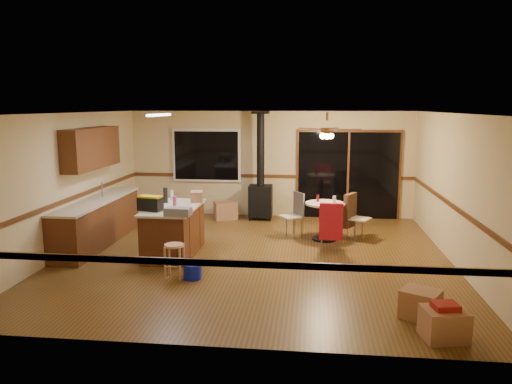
# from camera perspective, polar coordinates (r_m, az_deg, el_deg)

# --- Properties ---
(floor) EXTENTS (7.00, 7.00, 0.00)m
(floor) POSITION_cam_1_polar(r_m,az_deg,el_deg) (9.22, -0.21, -7.38)
(floor) COLOR brown
(floor) RESTS_ON ground
(ceiling) EXTENTS (7.00, 7.00, 0.00)m
(ceiling) POSITION_cam_1_polar(r_m,az_deg,el_deg) (8.81, -0.22, 9.00)
(ceiling) COLOR silver
(ceiling) RESTS_ON ground
(wall_back) EXTENTS (7.00, 0.00, 7.00)m
(wall_back) POSITION_cam_1_polar(r_m,az_deg,el_deg) (12.37, 1.66, 3.21)
(wall_back) COLOR #CEB582
(wall_back) RESTS_ON ground
(wall_front) EXTENTS (7.00, 0.00, 7.00)m
(wall_front) POSITION_cam_1_polar(r_m,az_deg,el_deg) (5.54, -4.43, -5.18)
(wall_front) COLOR #CEB582
(wall_front) RESTS_ON ground
(wall_left) EXTENTS (0.00, 7.00, 7.00)m
(wall_left) POSITION_cam_1_polar(r_m,az_deg,el_deg) (9.95, -20.67, 0.94)
(wall_left) COLOR #CEB582
(wall_left) RESTS_ON ground
(wall_right) EXTENTS (0.00, 7.00, 7.00)m
(wall_right) POSITION_cam_1_polar(r_m,az_deg,el_deg) (9.21, 21.97, 0.18)
(wall_right) COLOR #CEB582
(wall_right) RESTS_ON ground
(chair_rail) EXTENTS (7.00, 7.00, 0.08)m
(chair_rail) POSITION_cam_1_polar(r_m,az_deg,el_deg) (8.98, -0.21, -1.27)
(chair_rail) COLOR #532D14
(chair_rail) RESTS_ON ground
(window) EXTENTS (1.72, 0.10, 1.32)m
(window) POSITION_cam_1_polar(r_m,az_deg,el_deg) (12.54, -5.68, 4.17)
(window) COLOR black
(window) RESTS_ON ground
(sliding_door) EXTENTS (2.52, 0.10, 2.10)m
(sliding_door) POSITION_cam_1_polar(r_m,az_deg,el_deg) (12.35, 10.46, 1.87)
(sliding_door) COLOR black
(sliding_door) RESTS_ON ground
(lower_cabinets) EXTENTS (0.60, 3.00, 0.86)m
(lower_cabinets) POSITION_cam_1_polar(r_m,az_deg,el_deg) (10.42, -17.66, -3.38)
(lower_cabinets) COLOR #542B15
(lower_cabinets) RESTS_ON ground
(countertop) EXTENTS (0.64, 3.04, 0.04)m
(countertop) POSITION_cam_1_polar(r_m,az_deg,el_deg) (10.33, -17.79, -0.95)
(countertop) COLOR #C0B295
(countertop) RESTS_ON lower_cabinets
(upper_cabinets) EXTENTS (0.35, 2.00, 0.80)m
(upper_cabinets) POSITION_cam_1_polar(r_m,az_deg,el_deg) (10.43, -18.27, 4.79)
(upper_cabinets) COLOR #542B15
(upper_cabinets) RESTS_ON ground
(kitchen_island) EXTENTS (0.88, 1.68, 0.90)m
(kitchen_island) POSITION_cam_1_polar(r_m,az_deg,el_deg) (9.39, -9.37, -4.33)
(kitchen_island) COLOR #4F2713
(kitchen_island) RESTS_ON ground
(wood_stove) EXTENTS (0.55, 0.50, 2.52)m
(wood_stove) POSITION_cam_1_polar(r_m,az_deg,el_deg) (12.03, 0.52, 0.28)
(wood_stove) COLOR black
(wood_stove) RESTS_ON ground
(ceiling_fan) EXTENTS (0.24, 0.24, 0.55)m
(ceiling_fan) POSITION_cam_1_polar(r_m,az_deg,el_deg) (10.07, 8.11, 6.80)
(ceiling_fan) COLOR brown
(ceiling_fan) RESTS_ON ceiling
(fluorescent_strip) EXTENTS (0.10, 1.20, 0.04)m
(fluorescent_strip) POSITION_cam_1_polar(r_m,az_deg,el_deg) (9.48, -11.00, 8.64)
(fluorescent_strip) COLOR white
(fluorescent_strip) RESTS_ON ceiling
(toolbox_grey) EXTENTS (0.45, 0.27, 0.14)m
(toolbox_grey) POSITION_cam_1_polar(r_m,az_deg,el_deg) (8.52, -8.90, -2.22)
(toolbox_grey) COLOR slate
(toolbox_grey) RESTS_ON kitchen_island
(toolbox_black) EXTENTS (0.46, 0.31, 0.23)m
(toolbox_black) POSITION_cam_1_polar(r_m,az_deg,el_deg) (9.01, -11.98, -1.35)
(toolbox_black) COLOR black
(toolbox_black) RESTS_ON kitchen_island
(toolbox_yellow_lid) EXTENTS (0.43, 0.29, 0.03)m
(toolbox_yellow_lid) POSITION_cam_1_polar(r_m,az_deg,el_deg) (8.98, -12.01, -0.53)
(toolbox_yellow_lid) COLOR gold
(toolbox_yellow_lid) RESTS_ON toolbox_black
(box_on_island) EXTENTS (0.27, 0.34, 0.20)m
(box_on_island) POSITION_cam_1_polar(r_m,az_deg,el_deg) (9.69, -6.79, -0.50)
(box_on_island) COLOR #9B6844
(box_on_island) RESTS_ON kitchen_island
(bottle_dark) EXTENTS (0.09, 0.09, 0.29)m
(bottle_dark) POSITION_cam_1_polar(r_m,az_deg,el_deg) (9.66, -10.30, -0.36)
(bottle_dark) COLOR black
(bottle_dark) RESTS_ON kitchen_island
(bottle_pink) EXTENTS (0.08, 0.08, 0.23)m
(bottle_pink) POSITION_cam_1_polar(r_m,az_deg,el_deg) (9.07, -9.28, -1.20)
(bottle_pink) COLOR #D84C8C
(bottle_pink) RESTS_ON kitchen_island
(bottle_white) EXTENTS (0.08, 0.08, 0.19)m
(bottle_white) POSITION_cam_1_polar(r_m,az_deg,el_deg) (9.93, -9.60, -0.35)
(bottle_white) COLOR white
(bottle_white) RESTS_ON kitchen_island
(bar_stool) EXTENTS (0.38, 0.38, 0.56)m
(bar_stool) POSITION_cam_1_polar(r_m,az_deg,el_deg) (8.15, -9.30, -7.79)
(bar_stool) COLOR tan
(bar_stool) RESTS_ON floor
(blue_bucket) EXTENTS (0.38, 0.38, 0.24)m
(blue_bucket) POSITION_cam_1_polar(r_m,az_deg,el_deg) (8.12, -7.27, -8.97)
(blue_bucket) COLOR #0C1AB0
(blue_bucket) RESTS_ON floor
(dining_table) EXTENTS (0.81, 0.81, 0.78)m
(dining_table) POSITION_cam_1_polar(r_m,az_deg,el_deg) (10.30, 7.88, -2.60)
(dining_table) COLOR black
(dining_table) RESTS_ON ground
(glass_red) EXTENTS (0.06, 0.06, 0.14)m
(glass_red) POSITION_cam_1_polar(r_m,az_deg,el_deg) (10.33, 7.08, -0.70)
(glass_red) COLOR #590C14
(glass_red) RESTS_ON dining_table
(glass_cream) EXTENTS (0.07, 0.07, 0.15)m
(glass_cream) POSITION_cam_1_polar(r_m,az_deg,el_deg) (10.19, 8.94, -0.87)
(glass_cream) COLOR beige
(glass_cream) RESTS_ON dining_table
(chair_left) EXTENTS (0.56, 0.56, 0.51)m
(chair_left) POSITION_cam_1_polar(r_m,az_deg,el_deg) (10.44, 4.51, -2.02)
(chair_left) COLOR tan
(chair_left) RESTS_ON ground
(chair_near) EXTENTS (0.44, 0.48, 0.70)m
(chair_near) POSITION_cam_1_polar(r_m,az_deg,el_deg) (9.43, 8.57, -3.35)
(chair_near) COLOR tan
(chair_near) RESTS_ON ground
(chair_right) EXTENTS (0.60, 0.59, 0.70)m
(chair_right) POSITION_cam_1_polar(r_m,az_deg,el_deg) (10.45, 10.83, -2.11)
(chair_right) COLOR tan
(chair_right) RESTS_ON ground
(box_under_window) EXTENTS (0.64, 0.58, 0.42)m
(box_under_window) POSITION_cam_1_polar(r_m,az_deg,el_deg) (12.18, -3.50, -2.10)
(box_under_window) COLOR #9B6844
(box_under_window) RESTS_ON floor
(box_corner_a) EXTENTS (0.56, 0.50, 0.37)m
(box_corner_a) POSITION_cam_1_polar(r_m,az_deg,el_deg) (6.48, 20.71, -13.95)
(box_corner_a) COLOR #9B6844
(box_corner_a) RESTS_ON floor
(box_corner_b) EXTENTS (0.60, 0.58, 0.38)m
(box_corner_b) POSITION_cam_1_polar(r_m,az_deg,el_deg) (6.98, 18.29, -12.05)
(box_corner_b) COLOR #9B6844
(box_corner_b) RESTS_ON floor
(box_small_red) EXTENTS (0.32, 0.29, 0.08)m
(box_small_red) POSITION_cam_1_polar(r_m,az_deg,el_deg) (6.40, 20.84, -12.10)
(box_small_red) COLOR maroon
(box_small_red) RESTS_ON box_corner_a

